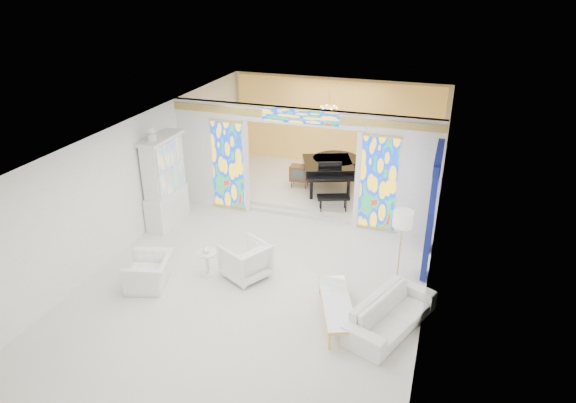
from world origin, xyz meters
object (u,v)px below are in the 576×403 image
(china_cabinet, at_px, (165,182))
(armchair_right, at_px, (245,260))
(coffee_table, at_px, (337,303))
(armchair_left, at_px, (149,272))
(sofa, at_px, (391,314))
(grand_piano, at_px, (332,166))
(tv_console, at_px, (300,173))

(china_cabinet, height_order, armchair_right, china_cabinet)
(china_cabinet, distance_m, coffee_table, 5.82)
(armchair_left, relative_size, armchair_right, 1.12)
(sofa, relative_size, grand_piano, 0.72)
(armchair_right, xyz_separation_m, sofa, (3.24, -0.76, -0.10))
(sofa, relative_size, tv_console, 3.25)
(coffee_table, relative_size, tv_console, 2.91)
(coffee_table, height_order, grand_piano, grand_piano)
(tv_console, bearing_deg, china_cabinet, -134.04)
(china_cabinet, xyz_separation_m, armchair_right, (2.93, -1.76, -0.76))
(armchair_left, height_order, grand_piano, grand_piano)
(armchair_right, distance_m, tv_console, 4.81)
(china_cabinet, xyz_separation_m, coffee_table, (5.15, -2.60, -0.80))
(china_cabinet, bearing_deg, armchair_left, -67.42)
(armchair_right, relative_size, grand_piano, 0.30)
(armchair_left, relative_size, sofa, 0.47)
(coffee_table, bearing_deg, sofa, 4.64)
(tv_console, bearing_deg, grand_piano, 8.14)
(tv_console, bearing_deg, armchair_left, -107.81)
(sofa, xyz_separation_m, tv_console, (-3.48, 5.55, 0.29))
(tv_console, bearing_deg, sofa, -60.50)
(china_cabinet, distance_m, armchair_left, 3.04)
(armchair_left, height_order, sofa, armchair_left)
(china_cabinet, height_order, sofa, china_cabinet)
(coffee_table, bearing_deg, armchair_left, -178.56)
(sofa, height_order, coffee_table, sofa)
(grand_piano, bearing_deg, armchair_left, -133.32)
(armchair_right, bearing_deg, sofa, 106.13)
(grand_piano, bearing_deg, armchair_right, -118.32)
(armchair_left, relative_size, coffee_table, 0.53)
(sofa, xyz_separation_m, coffee_table, (-1.02, -0.08, 0.06))
(armchair_right, xyz_separation_m, tv_console, (-0.24, 4.80, 0.20))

